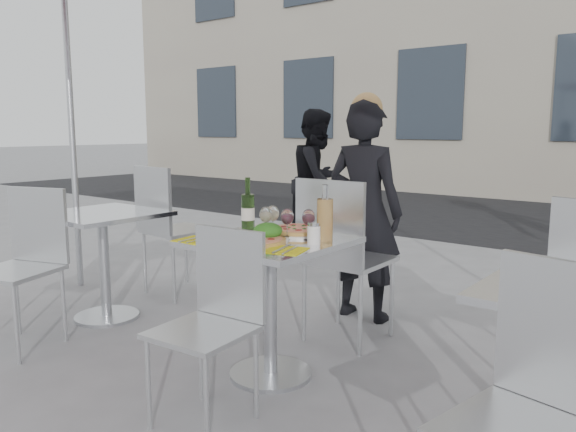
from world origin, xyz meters
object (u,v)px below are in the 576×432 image
Objects in this scene: side_chair_lnear at (26,253)px; napkin_left at (195,240)px; chair_far at (340,248)px; wineglass_white_a at (266,216)px; chair_near at (215,309)px; side_chair_rnear at (544,396)px; pizza_far at (299,231)px; sugar_shaker at (314,233)px; pedestrian_a at (318,180)px; main_table at (270,278)px; wineglass_red_a at (287,218)px; pizza_near at (255,240)px; wineglass_red_b at (308,218)px; wineglass_white_b at (273,214)px; side_chair_lfar at (167,220)px; napkin_right at (285,250)px; wine_bottle at (248,210)px; side_table_left at (103,243)px; carafe at (325,219)px; salad_plate at (268,232)px; woman_diner at (364,211)px.

side_chair_lnear is 4.76× the size of napkin_left.
chair_far is 0.64m from wineglass_white_a.
side_chair_rnear is at bearing -7.06° from chair_near.
pizza_far is 0.29m from sugar_shaker.
pedestrian_a is at bearing 120.42° from wineglass_white_a.
sugar_shaker is 0.68× the size of wineglass_white_a.
main_table is 0.33m from wineglass_red_a.
pizza_near is at bearing -2.13° from side_chair_lnear.
main_table is at bearing -31.77° from wineglass_white_a.
pedestrian_a is 9.66× the size of wineglass_red_b.
side_chair_lfar is at bearing 160.83° from wineglass_white_b.
napkin_right is (0.21, -0.38, -0.01)m from pizza_far.
chair_near reaches higher than napkin_right.
wineglass_white_a is (1.41, 0.59, 0.29)m from side_chair_lnear.
sugar_shaker is 0.53× the size of napkin_left.
side_chair_rnear is at bearing -20.45° from wine_bottle.
pizza_far is at bearing 7.73° from side_table_left.
pizza_near is 0.38m from wine_bottle.
side_table_left is at bearing -177.14° from carafe.
side_chair_rnear is at bearing -22.52° from wineglass_red_a.
chair_near is 5.48× the size of wineglass_white_b.
pizza_near is at bearing -160.55° from pedestrian_a.
napkin_left is (-0.27, -0.25, -0.03)m from salad_plate.
chair_far is 0.63m from wine_bottle.
pedestrian_a reaches higher than napkin_left.
pizza_near is at bearing -42.37° from wine_bottle.
salad_plate is 0.28m from napkin_right.
chair_near reaches higher than salad_plate.
chair_near is at bearing -110.23° from carafe.
carafe reaches higher than napkin_left.
chair_near is at bearing -15.40° from side_chair_lnear.
napkin_left is (-0.21, -0.31, -0.11)m from wineglass_white_a.
wineglass_white_a is at bearing 129.13° from napkin_right.
side_chair_lnear is at bearing -172.70° from napkin_left.
sugar_shaker is 0.68× the size of wineglass_white_b.
sugar_shaker is (0.25, 0.05, 0.02)m from salad_plate.
wine_bottle reaches higher than side_chair_lfar.
sugar_shaker is at bearing 65.27° from chair_near.
chair_far reaches higher than wineglass_red_a.
salad_plate is at bearing 163.51° from side_chair_lfar.
pizza_far is at bearing 96.40° from woman_diner.
wineglass_red_b is (1.85, -2.69, 0.10)m from pedestrian_a.
side_chair_lfar is at bearing -1.66° from chair_far.
pedestrian_a is 6.86× the size of napkin_right.
wineglass_white_b is 0.23m from wineglass_red_b.
pedestrian_a is at bearing 93.72° from side_table_left.
side_chair_rnear is at bearing -19.62° from main_table.
side_chair_rnear is at bearing -25.89° from wineglass_red_b.
carafe reaches higher than sugar_shaker.
sugar_shaker is 0.48× the size of napkin_right.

